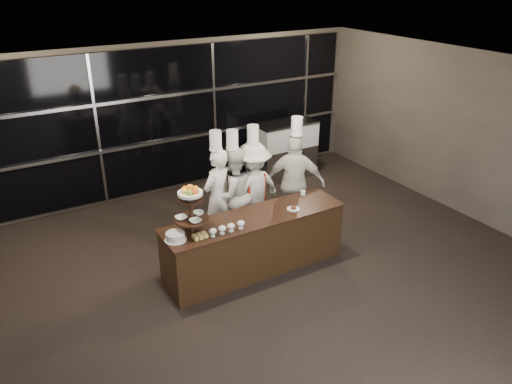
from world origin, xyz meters
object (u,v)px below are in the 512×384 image
buffet_counter (255,243)px  chef_a (218,196)px  layer_cake (175,237)px  display_case (286,147)px  display_stand (191,206)px  chef_d (295,182)px  chef_c (253,189)px  chef_b (233,193)px

buffet_counter → chef_a: chef_a is taller
layer_cake → display_case: size_ratio=0.23×
display_stand → chef_d: (2.26, 0.78, -0.45)m
buffet_counter → chef_c: bearing=60.9°
buffet_counter → chef_b: (0.20, 1.05, 0.36)m
buffet_counter → chef_b: bearing=79.1°
layer_cake → chef_d: 2.66m
chef_b → chef_c: chef_c is taller
display_stand → chef_c: size_ratio=0.38×
chef_a → chef_b: chef_a is taller
display_case → chef_d: chef_d is taller
layer_cake → display_stand: bearing=10.4°
display_case → layer_cake: bearing=-142.4°
chef_c → chef_d: chef_d is taller
chef_a → chef_b: (0.30, 0.02, -0.04)m
display_stand → chef_b: 1.67m
chef_c → display_case: bearing=43.7°
display_stand → display_case: 4.50m
display_case → chef_c: size_ratio=0.68×
display_stand → layer_cake: size_ratio=2.48×
buffet_counter → display_stand: display_stand is taller
chef_c → chef_a: bearing=178.9°
display_stand → display_case: (3.45, 2.82, -0.65)m
chef_b → chef_c: 0.36m
display_case → chef_a: size_ratio=0.68×
chef_b → chef_d: size_ratio=0.94×
chef_b → chef_c: bearing=-5.7°
layer_cake → chef_d: (2.53, 0.82, -0.08)m
display_case → chef_d: bearing=-120.3°
layer_cake → chef_c: 2.12m
buffet_counter → chef_d: bearing=31.6°
buffet_counter → layer_cake: layer_cake is taller
chef_c → chef_d: 0.74m
display_stand → display_case: size_ratio=0.56×
buffet_counter → display_stand: bearing=-180.0°
layer_cake → chef_c: chef_c is taller
chef_b → chef_d: 1.09m
display_stand → chef_a: (0.90, 1.02, -0.47)m
display_stand → layer_cake: bearing=-169.6°
display_stand → layer_cake: 0.46m
buffet_counter → layer_cake: (-1.27, -0.05, 0.51)m
buffet_counter → chef_b: 1.13m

